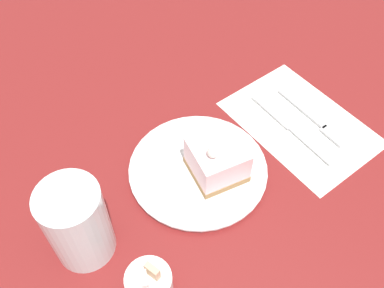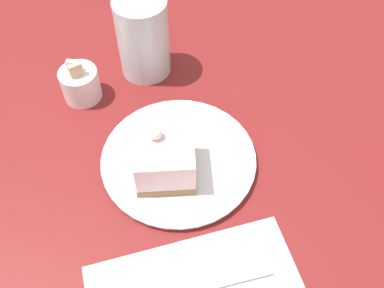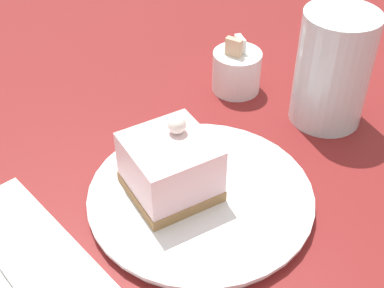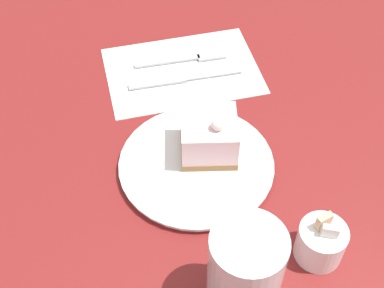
% 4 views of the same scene
% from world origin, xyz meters
% --- Properties ---
extents(ground_plane, '(4.00, 4.00, 0.00)m').
position_xyz_m(ground_plane, '(0.00, 0.00, 0.00)').
color(ground_plane, maroon).
extents(plate, '(0.22, 0.22, 0.01)m').
position_xyz_m(plate, '(0.04, -0.00, 0.01)').
color(plate, white).
rests_on(plate, ground_plane).
extents(cake_slice, '(0.09, 0.09, 0.08)m').
position_xyz_m(cake_slice, '(0.02, 0.02, 0.04)').
color(cake_slice, '#9E7547').
rests_on(cake_slice, plate).
extents(napkin, '(0.18, 0.26, 0.00)m').
position_xyz_m(napkin, '(-0.17, 0.02, 0.00)').
color(napkin, white).
rests_on(napkin, ground_plane).
extents(fork, '(0.02, 0.16, 0.00)m').
position_xyz_m(fork, '(-0.19, 0.04, 0.01)').
color(fork, '#B2B2B7').
rests_on(fork, napkin).
extents(knife, '(0.01, 0.19, 0.00)m').
position_xyz_m(knife, '(-0.14, 0.00, 0.01)').
color(knife, '#B2B2B7').
rests_on(knife, napkin).
extents(sugar_bowl, '(0.06, 0.06, 0.07)m').
position_xyz_m(sugar_bowl, '(0.20, 0.12, 0.03)').
color(sugar_bowl, white).
rests_on(sugar_bowl, ground_plane).
extents(drinking_glass, '(0.08, 0.08, 0.13)m').
position_xyz_m(drinking_glass, '(0.24, 0.01, 0.07)').
color(drinking_glass, silver).
rests_on(drinking_glass, ground_plane).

